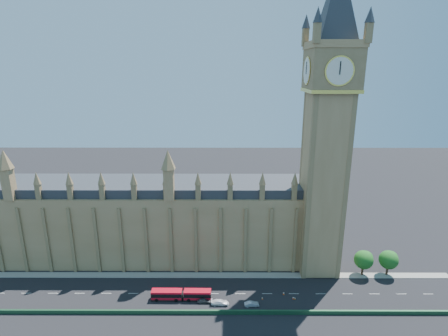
{
  "coord_description": "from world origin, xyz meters",
  "views": [
    {
      "loc": [
        7.41,
        -89.81,
        64.59
      ],
      "look_at": [
        7.1,
        10.0,
        36.15
      ],
      "focal_mm": 28.0,
      "sensor_mm": 36.0,
      "label": 1
    }
  ],
  "objects_px": {
    "car_silver": "(252,304)",
    "car_white": "(220,302)",
    "car_grey": "(204,301)",
    "red_bus": "(181,295)"
  },
  "relations": [
    {
      "from": "car_silver",
      "to": "car_white",
      "type": "distance_m",
      "value": 8.98
    },
    {
      "from": "car_grey",
      "to": "car_white",
      "type": "relative_size",
      "value": 0.78
    },
    {
      "from": "car_grey",
      "to": "red_bus",
      "type": "bearing_deg",
      "value": 77.63
    },
    {
      "from": "red_bus",
      "to": "car_white",
      "type": "distance_m",
      "value": 11.55
    },
    {
      "from": "red_bus",
      "to": "car_grey",
      "type": "distance_m",
      "value": 6.96
    },
    {
      "from": "car_silver",
      "to": "red_bus",
      "type": "bearing_deg",
      "value": 75.93
    },
    {
      "from": "red_bus",
      "to": "car_grey",
      "type": "xyz_separation_m",
      "value": [
        6.73,
        -1.55,
        -0.87
      ]
    },
    {
      "from": "red_bus",
      "to": "car_white",
      "type": "relative_size",
      "value": 3.41
    },
    {
      "from": "red_bus",
      "to": "car_silver",
      "type": "distance_m",
      "value": 20.46
    },
    {
      "from": "car_grey",
      "to": "car_silver",
      "type": "relative_size",
      "value": 0.98
    }
  ]
}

